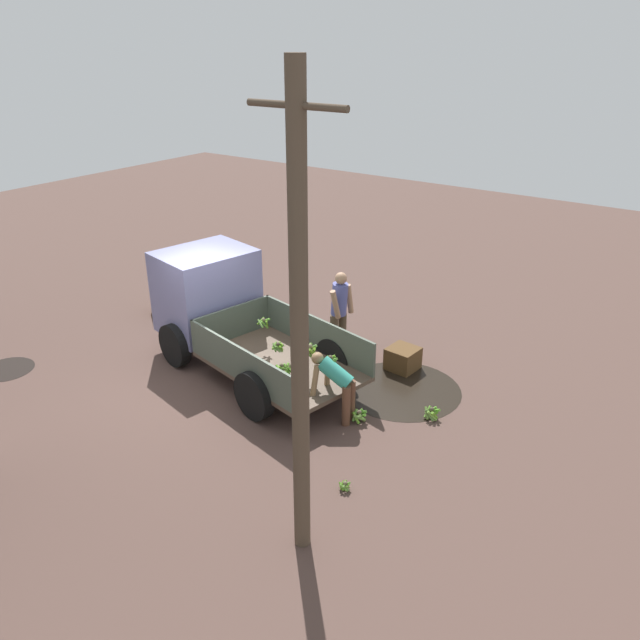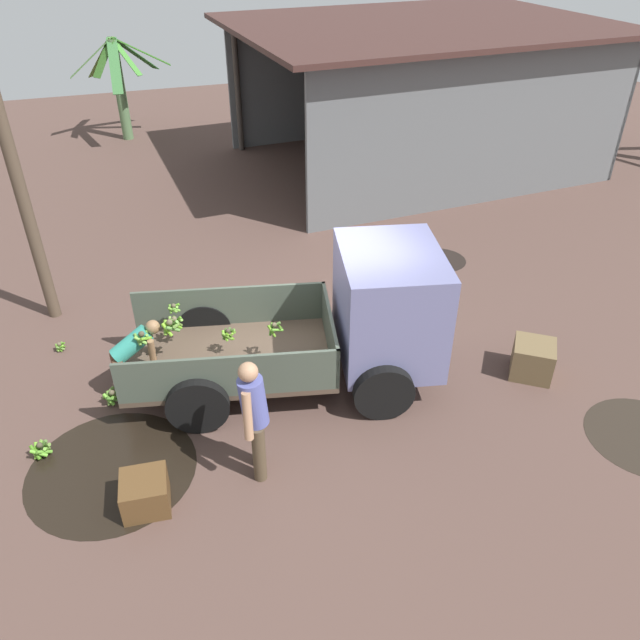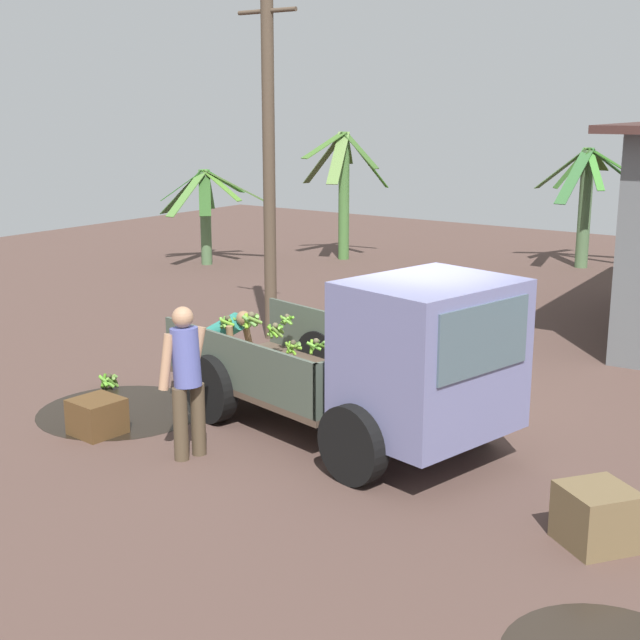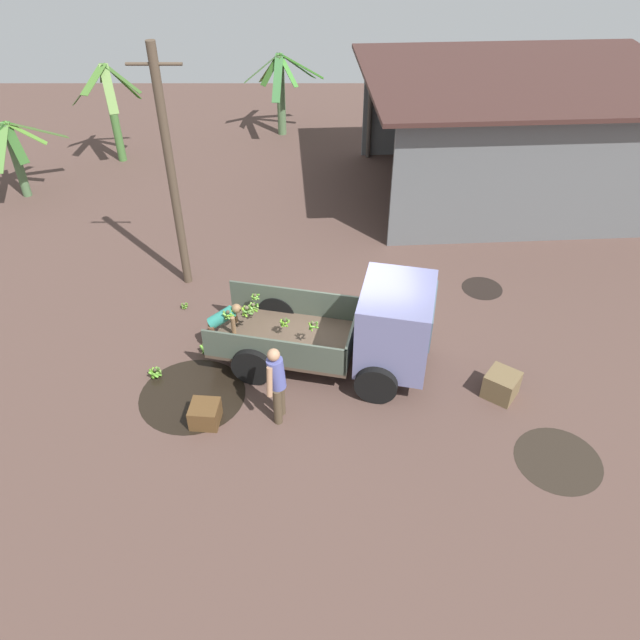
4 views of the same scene
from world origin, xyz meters
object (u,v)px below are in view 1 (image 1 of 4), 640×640
(banana_bunch_on_ground_1, at_px, (432,413))
(wooden_crate_1, at_px, (166,301))
(banana_bunch_on_ground_0, at_px, (359,415))
(banana_bunch_on_ground_2, at_px, (345,485))
(utility_pole, at_px, (299,336))
(person_worker_loading, at_px, (337,382))
(cargo_truck, at_px, (220,305))
(wooden_crate_0, at_px, (403,358))
(person_foreground_visitor, at_px, (340,309))

(banana_bunch_on_ground_1, bearing_deg, wooden_crate_1, -4.31)
(banana_bunch_on_ground_0, bearing_deg, banana_bunch_on_ground_2, 115.28)
(utility_pole, xyz_separation_m, person_worker_loading, (1.23, -2.60, -2.22))
(banana_bunch_on_ground_2, height_order, wooden_crate_1, wooden_crate_1)
(cargo_truck, bearing_deg, banana_bunch_on_ground_0, -175.74)
(wooden_crate_0, height_order, wooden_crate_1, wooden_crate_1)
(banana_bunch_on_ground_0, xyz_separation_m, banana_bunch_on_ground_2, (-0.75, 1.58, -0.04))
(banana_bunch_on_ground_1, distance_m, wooden_crate_0, 1.77)
(banana_bunch_on_ground_1, relative_size, banana_bunch_on_ground_2, 1.60)
(banana_bunch_on_ground_1, bearing_deg, wooden_crate_0, -45.78)
(cargo_truck, relative_size, wooden_crate_0, 8.73)
(banana_bunch_on_ground_2, bearing_deg, wooden_crate_1, -22.88)
(banana_bunch_on_ground_0, xyz_separation_m, wooden_crate_0, (0.29, -2.05, 0.09))
(person_foreground_visitor, height_order, person_worker_loading, person_foreground_visitor)
(person_worker_loading, distance_m, banana_bunch_on_ground_2, 1.94)
(person_foreground_visitor, height_order, banana_bunch_on_ground_0, person_foreground_visitor)
(person_foreground_visitor, bearing_deg, banana_bunch_on_ground_1, -11.83)
(banana_bunch_on_ground_2, bearing_deg, utility_pole, 95.14)
(cargo_truck, bearing_deg, banana_bunch_on_ground_1, -164.17)
(cargo_truck, distance_m, wooden_crate_1, 2.80)
(banana_bunch_on_ground_0, bearing_deg, utility_pole, 107.32)
(person_worker_loading, height_order, banana_bunch_on_ground_2, person_worker_loading)
(wooden_crate_1, bearing_deg, banana_bunch_on_ground_2, 157.12)
(person_worker_loading, bearing_deg, cargo_truck, -20.04)
(utility_pole, bearing_deg, wooden_crate_1, -30.11)
(person_foreground_visitor, relative_size, wooden_crate_0, 3.17)
(utility_pole, relative_size, banana_bunch_on_ground_1, 19.96)
(banana_bunch_on_ground_1, relative_size, wooden_crate_0, 0.53)
(banana_bunch_on_ground_2, relative_size, wooden_crate_0, 0.33)
(cargo_truck, height_order, person_foreground_visitor, cargo_truck)
(utility_pole, distance_m, wooden_crate_1, 8.47)
(person_foreground_visitor, bearing_deg, wooden_crate_1, -160.43)
(cargo_truck, bearing_deg, person_worker_loading, -178.87)
(wooden_crate_1, bearing_deg, person_foreground_visitor, -172.14)
(banana_bunch_on_ground_2, xyz_separation_m, wooden_crate_1, (6.86, -2.89, 0.19))
(person_foreground_visitor, xyz_separation_m, banana_bunch_on_ground_1, (-2.62, 1.14, -0.84))
(banana_bunch_on_ground_0, height_order, banana_bunch_on_ground_1, banana_bunch_on_ground_0)
(utility_pole, relative_size, person_foreground_visitor, 3.32)
(cargo_truck, height_order, banana_bunch_on_ground_1, cargo_truck)
(banana_bunch_on_ground_1, bearing_deg, person_foreground_visitor, -23.54)
(person_worker_loading, relative_size, banana_bunch_on_ground_0, 3.88)
(banana_bunch_on_ground_0, bearing_deg, person_worker_loading, 18.44)
(cargo_truck, height_order, person_worker_loading, cargo_truck)
(person_foreground_visitor, bearing_deg, banana_bunch_on_ground_0, -37.12)
(utility_pole, xyz_separation_m, banana_bunch_on_ground_1, (-0.09, -3.51, -2.81))
(banana_bunch_on_ground_2, distance_m, wooden_crate_1, 7.45)
(utility_pole, height_order, banana_bunch_on_ground_2, utility_pole)
(wooden_crate_0, relative_size, wooden_crate_1, 0.91)
(utility_pole, bearing_deg, banana_bunch_on_ground_1, -91.51)
(banana_bunch_on_ground_2, xyz_separation_m, wooden_crate_0, (1.04, -3.63, 0.13))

